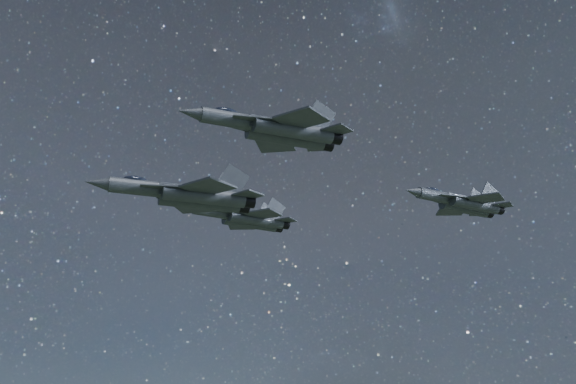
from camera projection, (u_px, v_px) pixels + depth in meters
name	position (u px, v px, depth m)	size (l,w,h in m)	color
jet_lead	(188.00, 195.00, 72.87)	(18.63, 13.32, 4.77)	#373D45
jet_left	(244.00, 218.00, 93.55)	(17.18, 11.85, 4.31)	#373D45
jet_right	(277.00, 129.00, 62.15)	(16.13, 11.43, 4.09)	#373D45
jet_slot	(462.00, 203.00, 82.52)	(15.50, 10.70, 3.89)	#373D45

